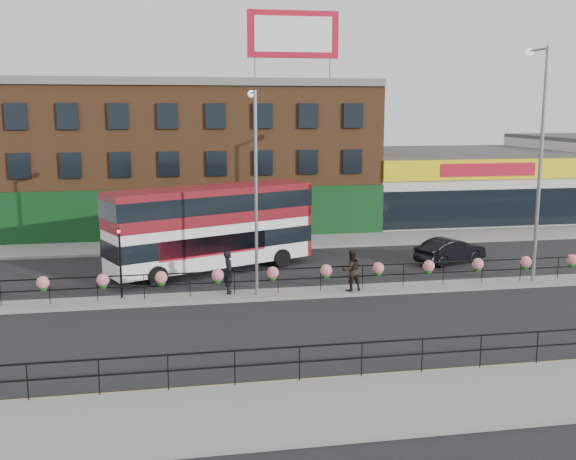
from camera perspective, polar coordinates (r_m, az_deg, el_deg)
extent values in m
plane|color=black|center=(31.19, 0.98, -5.49)|extent=(120.00, 120.00, 0.00)
cube|color=gray|center=(20.22, 7.80, -14.36)|extent=(60.00, 4.00, 0.15)
cube|color=gray|center=(42.69, -2.14, -1.09)|extent=(60.00, 4.00, 0.15)
cube|color=gray|center=(31.17, 0.98, -5.36)|extent=(60.00, 1.60, 0.15)
cube|color=gold|center=(22.26, 5.94, -12.14)|extent=(60.00, 0.10, 0.01)
cube|color=gold|center=(22.10, 6.07, -12.31)|extent=(60.00, 0.10, 0.01)
cube|color=brown|center=(49.60, -8.10, 6.15)|extent=(25.00, 12.00, 10.00)
cube|color=#3F3F42|center=(49.51, -8.25, 12.11)|extent=(25.00, 12.00, 0.30)
cube|color=#0C3814|center=(43.93, -7.68, 1.31)|extent=(25.00, 0.25, 3.40)
cube|color=silver|center=(54.38, 13.57, 3.67)|extent=(15.00, 12.00, 5.00)
cube|color=#3F3F42|center=(54.15, 13.69, 6.46)|extent=(15.00, 12.00, 0.30)
cube|color=yellow|center=(48.73, 16.53, 4.93)|extent=(15.00, 0.25, 1.40)
cube|color=#AF0D24|center=(48.63, 16.59, 4.92)|extent=(7.00, 0.10, 0.90)
cube|color=black|center=(49.04, 16.37, 1.79)|extent=(15.00, 0.25, 2.60)
cube|color=#AF0D24|center=(45.47, 0.44, 16.24)|extent=(6.00, 0.25, 3.00)
cube|color=white|center=(45.33, 0.47, 16.25)|extent=(5.10, 0.04, 2.25)
cylinder|color=gray|center=(44.90, -2.79, 13.48)|extent=(0.12, 0.12, 1.40)
cylinder|color=gray|center=(45.82, 3.59, 13.41)|extent=(0.12, 0.12, 1.40)
cube|color=black|center=(30.87, 0.99, -3.26)|extent=(30.00, 0.05, 0.05)
cube|color=black|center=(30.99, 0.99, -4.15)|extent=(30.00, 0.05, 0.05)
cylinder|color=black|center=(31.28, -23.17, -4.97)|extent=(0.04, 0.04, 1.10)
cylinder|color=black|center=(30.88, -19.54, -4.91)|extent=(0.04, 0.04, 1.10)
cylinder|color=black|center=(30.61, -15.84, -4.84)|extent=(0.04, 0.04, 1.10)
cylinder|color=black|center=(30.47, -12.08, -4.74)|extent=(0.04, 0.04, 1.10)
cylinder|color=black|center=(30.46, -8.31, -4.62)|extent=(0.04, 0.04, 1.10)
cylinder|color=black|center=(30.58, -4.55, -4.49)|extent=(0.04, 0.04, 1.10)
cylinder|color=black|center=(30.83, -0.84, -4.33)|extent=(0.04, 0.04, 1.10)
cylinder|color=black|center=(31.21, 2.79, -4.16)|extent=(0.04, 0.04, 1.10)
cylinder|color=black|center=(31.71, 6.32, -3.98)|extent=(0.04, 0.04, 1.10)
cylinder|color=black|center=(32.32, 9.73, -3.79)|extent=(0.04, 0.04, 1.10)
cylinder|color=black|center=(33.05, 13.00, -3.60)|extent=(0.04, 0.04, 1.10)
cylinder|color=black|center=(33.88, 16.12, -3.41)|extent=(0.04, 0.04, 1.10)
cylinder|color=black|center=(34.80, 19.08, -3.21)|extent=(0.04, 0.04, 1.10)
cylinder|color=black|center=(35.81, 21.88, -3.02)|extent=(0.04, 0.04, 1.10)
sphere|color=#D16E79|center=(30.83, -20.05, -4.20)|extent=(0.56, 0.56, 0.56)
sphere|color=#1B4D15|center=(30.88, -20.02, -4.62)|extent=(0.36, 0.36, 0.36)
sphere|color=#D16E79|center=(30.49, -15.41, -4.10)|extent=(0.56, 0.56, 0.56)
sphere|color=#1B4D15|center=(30.55, -15.39, -4.52)|extent=(0.36, 0.36, 0.36)
sphere|color=#D16E79|center=(30.35, -10.69, -3.97)|extent=(0.56, 0.56, 0.56)
sphere|color=#1B4D15|center=(30.41, -10.68, -4.39)|extent=(0.36, 0.36, 0.36)
sphere|color=#D16E79|center=(30.42, -5.97, -3.81)|extent=(0.56, 0.56, 0.56)
sphere|color=#1B4D15|center=(30.48, -5.97, -4.23)|extent=(0.36, 0.36, 0.36)
sphere|color=#D16E79|center=(30.70, -1.31, -3.63)|extent=(0.56, 0.56, 0.56)
sphere|color=#1B4D15|center=(30.75, -1.30, -4.05)|extent=(0.36, 0.36, 0.36)
sphere|color=#D16E79|center=(31.17, 3.25, -3.43)|extent=(0.56, 0.56, 0.56)
sphere|color=#1B4D15|center=(31.22, 3.24, -3.84)|extent=(0.36, 0.36, 0.36)
sphere|color=#D16E79|center=(31.83, 7.63, -3.22)|extent=(0.56, 0.56, 0.56)
sphere|color=#1B4D15|center=(31.88, 7.62, -3.62)|extent=(0.36, 0.36, 0.36)
sphere|color=#D16E79|center=(32.67, 11.82, -2.99)|extent=(0.56, 0.56, 0.56)
sphere|color=#1B4D15|center=(32.72, 11.80, -3.39)|extent=(0.36, 0.36, 0.36)
sphere|color=#D16E79|center=(33.68, 15.77, -2.77)|extent=(0.56, 0.56, 0.56)
sphere|color=#1B4D15|center=(33.73, 15.75, -3.15)|extent=(0.36, 0.36, 0.36)
sphere|color=#D16E79|center=(34.83, 19.48, -2.55)|extent=(0.56, 0.56, 0.56)
sphere|color=#1B4D15|center=(34.88, 19.46, -2.92)|extent=(0.36, 0.36, 0.36)
sphere|color=#D16E79|center=(36.13, 22.93, -2.33)|extent=(0.56, 0.56, 0.56)
sphere|color=#1B4D15|center=(36.17, 22.91, -2.69)|extent=(0.36, 0.36, 0.36)
cube|color=black|center=(21.00, 0.98, -9.84)|extent=(20.00, 0.05, 0.05)
cube|color=black|center=(21.18, 0.97, -11.10)|extent=(20.00, 0.05, 0.05)
cylinder|color=black|center=(21.26, -21.20, -11.90)|extent=(0.04, 0.04, 1.10)
cylinder|color=black|center=(20.96, -15.71, -11.90)|extent=(0.04, 0.04, 1.10)
cylinder|color=black|center=(20.85, -10.11, -11.78)|extent=(0.04, 0.04, 1.10)
cylinder|color=black|center=(20.93, -4.52, -11.56)|extent=(0.04, 0.04, 1.10)
cylinder|color=black|center=(21.20, 0.97, -11.24)|extent=(0.04, 0.04, 1.10)
cylinder|color=black|center=(21.65, 6.27, -10.83)|extent=(0.04, 0.04, 1.10)
cylinder|color=black|center=(22.27, 11.29, -10.36)|extent=(0.04, 0.04, 1.10)
cylinder|color=black|center=(23.05, 15.99, -9.85)|extent=(0.04, 0.04, 1.10)
cylinder|color=black|center=(23.97, 20.35, -9.31)|extent=(0.04, 0.04, 1.10)
cube|color=white|center=(35.33, -6.51, 0.29)|extent=(11.03, 6.67, 3.98)
cube|color=maroon|center=(35.15, -6.55, 2.13)|extent=(11.11, 6.75, 1.79)
cube|color=black|center=(35.45, -6.49, -0.82)|extent=(11.14, 6.78, 0.90)
cube|color=black|center=(35.13, -6.55, 2.37)|extent=(11.16, 6.81, 0.90)
cube|color=maroon|center=(35.04, -6.58, 3.54)|extent=(11.03, 6.67, 0.12)
cube|color=maroon|center=(38.08, 0.75, 1.08)|extent=(1.21, 2.42, 3.98)
cube|color=#AF0D24|center=(34.14, -6.25, -1.33)|extent=(5.49, 2.43, 1.00)
cylinder|color=black|center=(33.13, -10.97, -3.85)|extent=(1.03, 0.67, 1.00)
cylinder|color=black|center=(35.38, -12.55, -3.01)|extent=(1.03, 0.67, 1.00)
cylinder|color=black|center=(36.42, -0.53, -2.38)|extent=(1.03, 0.67, 1.00)
cylinder|color=black|center=(38.47, -2.57, -1.70)|extent=(1.03, 0.67, 1.00)
imported|color=black|center=(38.44, 13.59, -1.70)|extent=(4.43, 5.25, 1.39)
imported|color=black|center=(30.75, -5.03, -3.59)|extent=(0.79, 0.59, 1.96)
imported|color=black|center=(31.21, 5.38, -3.40)|extent=(1.23, 1.10, 1.94)
cylinder|color=gray|center=(29.77, -2.72, 2.97)|extent=(0.15, 0.15, 9.09)
cylinder|color=gray|center=(30.21, -2.97, 11.55)|extent=(0.09, 1.36, 0.09)
sphere|color=silver|center=(30.89, -3.13, 11.43)|extent=(0.33, 0.33, 0.33)
cylinder|color=gray|center=(34.24, 20.57, 5.03)|extent=(0.18, 0.18, 11.16)
cylinder|color=gray|center=(34.96, 20.43, 14.12)|extent=(0.11, 1.67, 0.11)
sphere|color=silver|center=(35.68, 19.73, 13.98)|extent=(0.40, 0.40, 0.40)
cylinder|color=black|center=(30.67, -14.00, -2.70)|extent=(0.10, 0.10, 3.20)
imported|color=black|center=(30.36, -14.13, 0.24)|extent=(0.15, 0.18, 0.90)
sphere|color=#FF190C|center=(30.27, -14.13, -0.13)|extent=(0.14, 0.14, 0.14)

